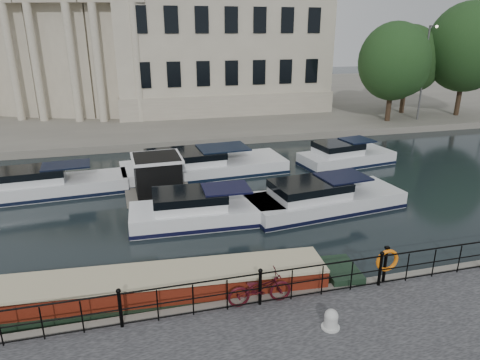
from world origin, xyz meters
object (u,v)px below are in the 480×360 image
(bicycle, at_px, (260,288))
(mooring_bollard, at_px, (331,319))
(narrowboat, at_px, (156,297))
(life_ring_post, at_px, (387,261))
(harbour_hut, at_px, (158,178))

(bicycle, height_order, mooring_bollard, bicycle)
(narrowboat, bearing_deg, mooring_bollard, -28.65)
(bicycle, bearing_deg, life_ring_post, -89.37)
(narrowboat, relative_size, harbour_hut, 3.86)
(bicycle, distance_m, mooring_bollard, 2.23)
(bicycle, xyz_separation_m, narrowboat, (-2.99, 1.40, -0.70))
(bicycle, bearing_deg, narrowboat, 65.14)
(bicycle, xyz_separation_m, harbour_hut, (-2.14, 11.19, -0.11))
(narrowboat, bearing_deg, bicycle, -20.64)
(bicycle, height_order, narrowboat, bicycle)
(mooring_bollard, height_order, harbour_hut, harbour_hut)
(mooring_bollard, distance_m, narrowboat, 5.46)
(narrowboat, bearing_deg, harbour_hut, 89.50)
(mooring_bollard, distance_m, harbour_hut, 13.29)
(bicycle, bearing_deg, harbour_hut, 11.06)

